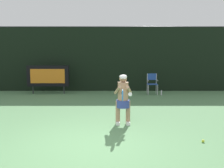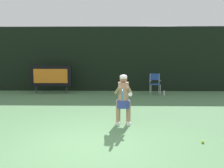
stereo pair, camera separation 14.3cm
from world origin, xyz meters
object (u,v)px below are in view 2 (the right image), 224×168
(umpire_chair, at_px, (155,83))
(tennis_ball_loose, at_px, (203,142))
(tennis_racket, at_px, (122,95))
(water_bottle, at_px, (164,93))
(scoreboard, at_px, (51,76))
(tennis_player, at_px, (123,98))

(umpire_chair, distance_m, tennis_ball_loose, 7.03)
(umpire_chair, xyz_separation_m, tennis_racket, (-1.84, -6.19, 0.36))
(tennis_ball_loose, bearing_deg, umpire_chair, 90.07)
(water_bottle, distance_m, tennis_ball_loose, 6.72)
(scoreboard, relative_size, umpire_chair, 2.04)
(umpire_chair, distance_m, water_bottle, 0.72)
(water_bottle, xyz_separation_m, tennis_racket, (-2.27, -5.89, 0.86))
(tennis_player, relative_size, tennis_racket, 2.44)
(water_bottle, distance_m, tennis_racket, 6.37)
(water_bottle, distance_m, tennis_player, 5.72)
(scoreboard, bearing_deg, umpire_chair, -1.36)
(umpire_chair, bearing_deg, water_bottle, -34.93)
(scoreboard, distance_m, tennis_player, 6.77)
(umpire_chair, xyz_separation_m, water_bottle, (0.43, -0.30, -0.50))
(water_bottle, bearing_deg, tennis_racket, -111.10)
(scoreboard, height_order, tennis_player, scoreboard)
(tennis_player, bearing_deg, water_bottle, 66.93)
(water_bottle, bearing_deg, umpire_chair, 145.07)
(scoreboard, xyz_separation_m, umpire_chair, (5.50, -0.13, -0.33))
(umpire_chair, height_order, water_bottle, umpire_chair)
(tennis_player, xyz_separation_m, tennis_ball_loose, (1.80, -1.49, -0.76))
(scoreboard, bearing_deg, water_bottle, -4.17)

